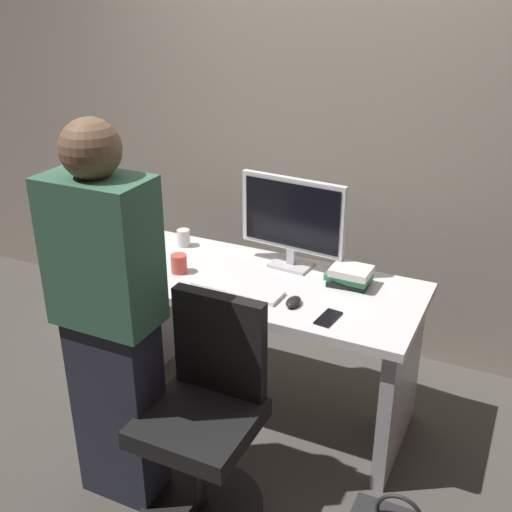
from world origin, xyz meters
The scene contains 12 objects.
ground_plane centered at (0.00, 0.00, 0.00)m, with size 9.00×9.00×0.00m, color #4C4742.
wall_back centered at (0.00, 0.90, 1.50)m, with size 6.40×0.10×3.00m, color #9E9384.
desk centered at (0.00, 0.00, 0.52)m, with size 1.52×0.67×0.75m.
office_chair centered at (0.06, -0.66, 0.43)m, with size 0.52×0.52×0.94m.
person_at_desk centered at (-0.30, -0.74, 0.84)m, with size 0.40×0.24×1.64m.
monitor centered at (0.07, 0.21, 1.01)m, with size 0.54×0.16×0.46m.
keyboard centered at (-0.05, -0.14, 0.76)m, with size 0.43×0.13×0.02m, color white.
mouse centered at (0.23, -0.15, 0.77)m, with size 0.06×0.10×0.03m, color black.
cup_near_keyboard centered at (-0.40, -0.08, 0.79)m, with size 0.08×0.08×0.09m, color #D84C3F.
cup_by_monitor centered at (-0.54, 0.20, 0.79)m, with size 0.07×0.07×0.09m, color silver.
book_stack centered at (0.39, 0.14, 0.80)m, with size 0.21×0.17×0.09m.
cell_phone centered at (0.41, -0.20, 0.75)m, with size 0.07×0.14×0.01m, color black.
Camera 1 is at (1.12, -2.41, 2.09)m, focal length 44.17 mm.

